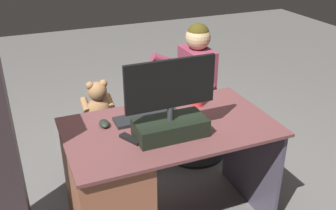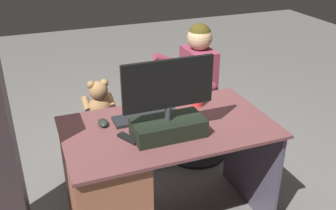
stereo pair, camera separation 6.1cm
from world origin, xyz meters
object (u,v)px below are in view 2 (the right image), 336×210
office_chair_teddy (103,144)px  keyboard (147,117)px  teddy_bear (99,102)px  visitor_chair (196,125)px  desk (118,185)px  computer_mouse (103,123)px  cup (198,99)px  monitor (168,114)px  person (188,82)px  tv_remote (129,138)px

office_chair_teddy → keyboard: bearing=107.3°
teddy_bear → visitor_chair: size_ratio=0.64×
office_chair_teddy → teddy_bear: (0.00, -0.01, 0.36)m
teddy_bear → desk: bearing=85.7°
computer_mouse → cup: 0.66m
monitor → visitor_chair: bearing=-125.2°
visitor_chair → desk: bearing=39.3°
monitor → teddy_bear: bearing=-74.3°
monitor → keyboard: (0.05, -0.24, -0.13)m
person → monitor: bearing=59.1°
cup → desk: bearing=17.5°
cup → tv_remote: (0.56, 0.27, -0.04)m
keyboard → teddy_bear: 0.65m
desk → visitor_chair: desk is taller
visitor_chair → person: (0.09, -0.00, 0.42)m
monitor → teddy_bear: (0.24, -0.85, -0.26)m
tv_remote → monitor: bearing=145.1°
cup → visitor_chair: bearing=-115.8°
teddy_bear → visitor_chair: 0.89m
keyboard → office_chair_teddy: (0.18, -0.59, -0.50)m
desk → tv_remote: size_ratio=8.51×
visitor_chair → person: 0.43m
teddy_bear → visitor_chair: teddy_bear is taller
keyboard → visitor_chair: size_ratio=0.79×
desk → person: bearing=-137.6°
cup → office_chair_teddy: (0.57, -0.53, -0.54)m
teddy_bear → office_chair_teddy: bearing=90.0°
computer_mouse → visitor_chair: bearing=-148.0°
tv_remote → office_chair_teddy: size_ratio=0.27×
keyboard → person: size_ratio=0.36×
office_chair_teddy → person: 0.85m
monitor → tv_remote: monitor is taller
keyboard → visitor_chair: (-0.63, -0.58, -0.48)m
keyboard → tv_remote: size_ratio=2.80×
tv_remote → desk: bearing=-74.5°
keyboard → desk: bearing=29.7°
visitor_chair → cup: bearing=64.2°
teddy_bear → keyboard: bearing=107.0°
office_chair_teddy → teddy_bear: bearing=-90.0°
cup → tv_remote: cup is taller
teddy_bear → person: bearing=178.0°
computer_mouse → office_chair_teddy: size_ratio=0.17×
desk → person: person is taller
person → visitor_chair: bearing=178.9°
tv_remote → teddy_bear: 0.82m
cup → tv_remote: 0.62m
office_chair_teddy → teddy_bear: size_ratio=1.68×
office_chair_teddy → person: bearing=178.9°
monitor → person: 0.98m
office_chair_teddy → person: size_ratio=0.48×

